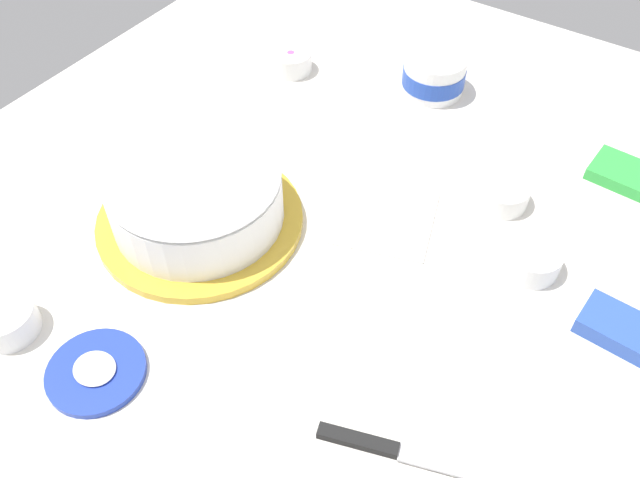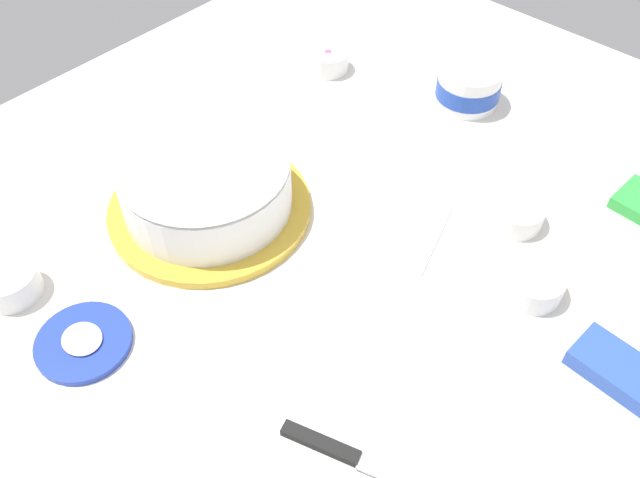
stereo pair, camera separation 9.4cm
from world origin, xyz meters
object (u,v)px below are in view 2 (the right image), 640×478
Objects in this scene: frosting_tub at (469,85)px; spreading_knife at (359,460)px; paper_napkin at (391,224)px; sprinkle_bowl_yellow at (9,282)px; candy_box_lower at (628,376)px; sprinkle_bowl_rainbow at (328,59)px; frosting_tub_lid at (83,342)px; sprinkle_bowl_green at (517,213)px; frosted_cake at (206,187)px; sprinkle_bowl_orange at (533,283)px.

frosting_tub is 0.71m from spreading_knife.
sprinkle_bowl_yellow is at bearing -124.32° from paper_napkin.
sprinkle_bowl_rainbow is at bearing 164.06° from candy_box_lower.
spreading_knife is at bearing 17.92° from frosting_tub_lid.
spreading_knife is 2.85× the size of sprinkle_bowl_yellow.
sprinkle_bowl_green is 0.29m from candy_box_lower.
spreading_knife is at bearing -116.85° from candy_box_lower.
frosting_tub is (0.13, 0.50, -0.01)m from frosted_cake.
sprinkle_bowl_rainbow is at bearing 93.13° from sprinkle_bowl_yellow.
paper_napkin is at bearing -172.50° from sprinkle_bowl_orange.
frosted_cake is 0.47m from sprinkle_bowl_green.
frosting_tub_lid is 0.38m from spreading_knife.
sprinkle_bowl_orange is at bearing 7.50° from paper_napkin.
sprinkle_bowl_orange reaches higher than sprinkle_bowl_green.
frosting_tub_lid is at bearing -138.62° from candy_box_lower.
sprinkle_bowl_green is at bearing 62.26° from frosting_tub_lid.
sprinkle_bowl_orange is at bearing 50.36° from frosting_tub_lid.
sprinkle_bowl_yellow is (-0.14, -0.02, 0.02)m from frosting_tub_lid.
sprinkle_bowl_rainbow is (-0.12, 0.41, -0.03)m from frosted_cake.
paper_napkin is at bearing -135.89° from sprinkle_bowl_green.
sprinkle_bowl_rainbow is 0.96× the size of sprinkle_bowl_yellow.
sprinkle_bowl_orange is 0.61m from sprinkle_bowl_rainbow.
sprinkle_bowl_green is at bearing -13.31° from sprinkle_bowl_rainbow.
paper_napkin is at bearing 69.51° from frosting_tub_lid.
frosting_tub_lid is 0.83× the size of paper_napkin.
sprinkle_bowl_green is at bearing 98.69° from spreading_knife.
frosted_cake is 0.51m from frosting_tub.
frosted_cake is at bearing -162.62° from candy_box_lower.
frosted_cake reaches higher than paper_napkin.
spreading_knife is at bearing -81.31° from sprinkle_bowl_green.
sprinkle_bowl_orange reaches higher than paper_napkin.
frosting_tub_lid is at bearing -117.74° from sprinkle_bowl_green.
sprinkle_bowl_orange is 1.02× the size of sprinkle_bowl_green.
frosting_tub is 1.46× the size of sprinkle_bowl_rainbow.
sprinkle_bowl_yellow is at bearing -137.84° from sprinkle_bowl_orange.
sprinkle_bowl_orange reaches higher than candy_box_lower.
frosted_cake is 3.73× the size of sprinkle_bowl_orange.
spreading_knife is at bearing -57.28° from paper_napkin.
spreading_knife is at bearing -19.82° from frosted_cake.
sprinkle_bowl_yellow is 1.00× the size of sprinkle_bowl_green.
frosting_tub is at bearing 19.39° from sprinkle_bowl_rainbow.
sprinkle_bowl_rainbow is at bearing -160.61° from frosting_tub.
sprinkle_bowl_orange is 0.71m from sprinkle_bowl_yellow.
frosted_cake is 2.49× the size of frosting_tub_lid.
frosting_tub is 0.35m from paper_napkin.
sprinkle_bowl_yellow is at bearing -86.87° from sprinkle_bowl_rainbow.
frosted_cake is at bearing 160.18° from spreading_knife.
frosting_tub_lid is 1.50× the size of sprinkle_bowl_orange.
frosted_cake reaches higher than sprinkle_bowl_orange.
sprinkle_bowl_yellow reaches higher than spreading_knife.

